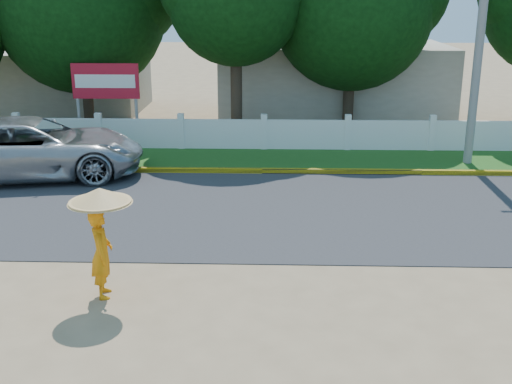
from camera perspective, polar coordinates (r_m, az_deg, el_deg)
ground at (r=12.73m, az=-0.29°, el=-8.33°), size 120.00×120.00×0.00m
road at (r=16.89m, az=0.27°, el=-1.60°), size 60.00×7.00×0.02m
grass_verge at (r=21.91m, az=0.64°, el=2.93°), size 60.00×3.50×0.03m
curb at (r=20.26m, az=0.54°, el=1.89°), size 40.00×0.18×0.16m
fence at (r=23.20m, az=0.72°, el=5.12°), size 40.00×0.10×1.10m
building_near at (r=29.82m, az=6.84°, el=9.84°), size 10.00×6.00×3.20m
building_far at (r=32.45m, az=-17.19°, el=9.46°), size 8.00×5.00×2.80m
utility_pole at (r=21.94m, az=19.26°, el=12.55°), size 0.28×0.28×7.99m
vehicle at (r=20.82m, az=-19.15°, el=3.72°), size 7.06×4.29×1.83m
monk_with_parasol at (r=12.14m, az=-13.64°, el=-3.01°), size 1.18×1.18×2.14m
billboard at (r=24.81m, az=-13.21°, el=9.21°), size 2.50×0.13×2.95m
tree_row at (r=25.85m, az=8.02°, el=16.12°), size 38.89×8.33×8.67m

